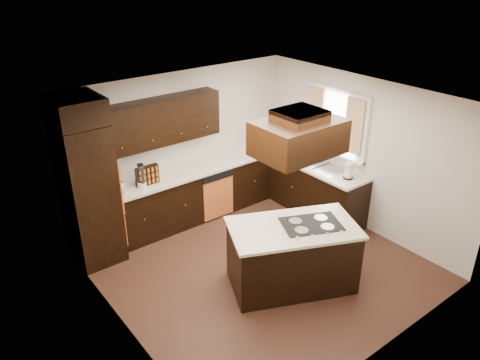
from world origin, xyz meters
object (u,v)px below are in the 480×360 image
at_px(range_hood, 298,137).
at_px(spice_rack, 147,175).
at_px(oven_column, 89,194).
at_px(island, 292,257).

distance_m(range_hood, spice_rack, 2.70).
height_order(oven_column, spice_rack, oven_column).
bearing_deg(spice_rack, island, -69.69).
xyz_separation_m(island, range_hood, (0.02, 0.02, 1.72)).
height_order(oven_column, range_hood, range_hood).
bearing_deg(range_hood, oven_column, 129.74).
height_order(range_hood, spice_rack, range_hood).
distance_m(island, spice_rack, 2.56).
bearing_deg(oven_column, range_hood, -50.26).
bearing_deg(spice_rack, oven_column, -179.71).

